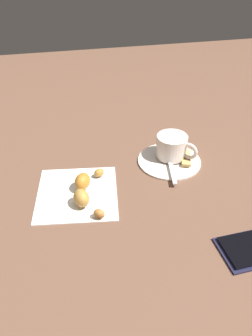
# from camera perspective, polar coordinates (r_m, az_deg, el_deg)

# --- Properties ---
(ground_plane) EXTENTS (1.80, 1.80, 0.00)m
(ground_plane) POSITION_cam_1_polar(r_m,az_deg,el_deg) (0.72, -0.92, -1.93)
(ground_plane) COLOR brown
(saucer) EXTENTS (0.14, 0.14, 0.01)m
(saucer) POSITION_cam_1_polar(r_m,az_deg,el_deg) (0.78, 7.36, 1.33)
(saucer) COLOR silver
(saucer) RESTS_ON ground
(espresso_cup) EXTENTS (0.08, 0.08, 0.05)m
(espresso_cup) POSITION_cam_1_polar(r_m,az_deg,el_deg) (0.77, 7.91, 3.73)
(espresso_cup) COLOR silver
(espresso_cup) RESTS_ON saucer
(teaspoon) EXTENTS (0.04, 0.12, 0.01)m
(teaspoon) POSITION_cam_1_polar(r_m,az_deg,el_deg) (0.76, 7.44, 1.24)
(teaspoon) COLOR silver
(teaspoon) RESTS_ON saucer
(sugar_packet) EXTENTS (0.04, 0.06, 0.01)m
(sugar_packet) POSITION_cam_1_polar(r_m,az_deg,el_deg) (0.78, 10.16, 1.70)
(sugar_packet) COLOR tan
(sugar_packet) RESTS_ON saucer
(napkin) EXTENTS (0.18, 0.19, 0.00)m
(napkin) POSITION_cam_1_polar(r_m,az_deg,el_deg) (0.69, -8.30, -4.24)
(napkin) COLOR white
(napkin) RESTS_ON ground
(croissant) EXTENTS (0.08, 0.15, 0.03)m
(croissant) POSITION_cam_1_polar(r_m,az_deg,el_deg) (0.67, -7.08, -3.69)
(croissant) COLOR #AB7733
(croissant) RESTS_ON napkin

